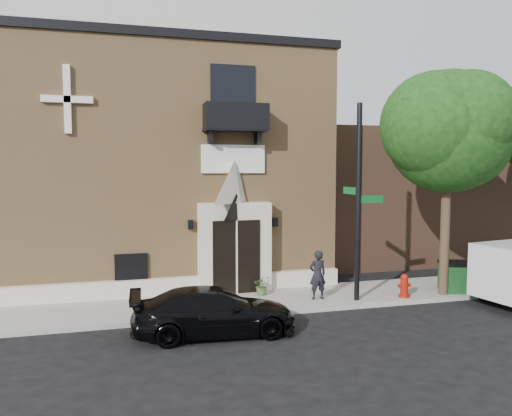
{
  "coord_description": "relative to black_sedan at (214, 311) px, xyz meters",
  "views": [
    {
      "loc": [
        -4.9,
        -14.47,
        4.59
      ],
      "look_at": [
        -0.42,
        2.0,
        3.21
      ],
      "focal_mm": 35.0,
      "sensor_mm": 36.0,
      "label": 1
    }
  ],
  "objects": [
    {
      "name": "neighbour_building",
      "position": [
        14.49,
        10.23,
        2.55
      ],
      "size": [
        18.0,
        8.0,
        6.4
      ],
      "primitive_type": "cube",
      "color": "brown",
      "rests_on": "ground"
    },
    {
      "name": "sidewalk",
      "position": [
        3.49,
        2.73,
        -0.58
      ],
      "size": [
        42.0,
        3.0,
        0.15
      ],
      "primitive_type": "cube",
      "color": "gray",
      "rests_on": "ground"
    },
    {
      "name": "church",
      "position": [
        -0.49,
        9.18,
        3.98
      ],
      "size": [
        12.2,
        11.01,
        9.3
      ],
      "color": "#AB8150",
      "rests_on": "ground"
    },
    {
      "name": "ground",
      "position": [
        2.49,
        1.23,
        -0.65
      ],
      "size": [
        120.0,
        120.0,
        0.0
      ],
      "primitive_type": "plane",
      "color": "black",
      "rests_on": "ground"
    },
    {
      "name": "street_sign",
      "position": [
        5.21,
        1.79,
        2.8
      ],
      "size": [
        1.05,
        1.04,
        6.56
      ],
      "rotation": [
        0.0,
        0.0,
        0.08
      ],
      "color": "black",
      "rests_on": "sidewalk"
    },
    {
      "name": "dumpster",
      "position": [
        9.45,
        1.81,
        0.04
      ],
      "size": [
        1.84,
        1.36,
        1.08
      ],
      "rotation": [
        0.0,
        0.0,
        -0.29
      ],
      "color": "#103B19",
      "rests_on": "sidewalk"
    },
    {
      "name": "street_tree_left",
      "position": [
        8.52,
        1.58,
        5.21
      ],
      "size": [
        4.97,
        4.38,
        7.77
      ],
      "color": "#38281C",
      "rests_on": "sidewalk"
    },
    {
      "name": "planter",
      "position": [
        2.31,
        3.24,
        -0.16
      ],
      "size": [
        0.7,
        0.63,
        0.69
      ],
      "primitive_type": "imported",
      "rotation": [
        0.0,
        0.0,
        -0.17
      ],
      "color": "#425F2D",
      "rests_on": "sidewalk"
    },
    {
      "name": "pedestrian_near",
      "position": [
        3.96,
        2.23,
        0.33
      ],
      "size": [
        0.61,
        0.41,
        1.66
      ],
      "primitive_type": "imported",
      "rotation": [
        0.0,
        0.0,
        3.16
      ],
      "color": "black",
      "rests_on": "sidewalk"
    },
    {
      "name": "fire_hydrant",
      "position": [
        6.93,
        1.67,
        -0.1
      ],
      "size": [
        0.46,
        0.37,
        0.82
      ],
      "color": "maroon",
      "rests_on": "sidewalk"
    },
    {
      "name": "pedestrian_far",
      "position": [
        11.71,
        3.08,
        0.27
      ],
      "size": [
        0.82,
        0.91,
        1.54
      ],
      "primitive_type": "imported",
      "rotation": [
        0.0,
        0.0,
        1.19
      ],
      "color": "#2C211E",
      "rests_on": "sidewalk"
    },
    {
      "name": "black_sedan",
      "position": [
        0.0,
        0.0,
        0.0
      ],
      "size": [
        4.57,
        2.02,
        1.31
      ],
      "primitive_type": "imported",
      "rotation": [
        0.0,
        0.0,
        1.53
      ],
      "color": "black",
      "rests_on": "ground"
    }
  ]
}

